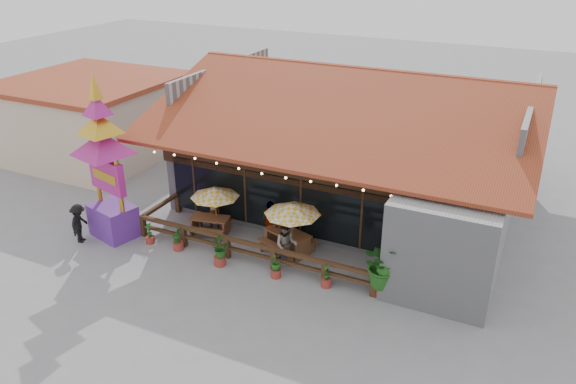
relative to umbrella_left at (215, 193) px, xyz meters
The scene contains 19 objects.
ground 4.42m from the umbrella_left, 13.96° to the right, with size 100.00×100.00×0.00m, color gray.
restaurant_building 7.02m from the umbrella_left, 53.65° to the left, with size 15.50×14.73×6.09m.
patio_railing 2.40m from the umbrella_left, 36.96° to the right, with size 10.00×2.60×0.92m.
neighbor_building 12.20m from the umbrella_left, 155.63° to the left, with size 8.40×8.40×4.22m.
umbrella_left is the anchor object (origin of this frame).
umbrella_right 3.58m from the umbrella_left, ahead, with size 2.86×2.86×2.29m.
picnic_table_left 1.37m from the umbrella_left, 148.29° to the right, with size 1.80×1.64×0.75m.
picnic_table_right 3.52m from the umbrella_left, ahead, with size 2.22×2.06×0.87m.
thai_sign_tower 4.61m from the umbrella_left, 152.32° to the right, with size 3.27×3.27×7.23m.
tropical_plant 7.58m from the umbrella_left, ahead, with size 1.93×1.93×2.02m.
diner_a 1.22m from the umbrella_left, 135.35° to the left, with size 0.56×0.37×1.53m, color #341D10.
diner_b 3.90m from the umbrella_left, 15.03° to the right, with size 0.84×0.65×1.73m, color #341D10.
diner_c 2.54m from the umbrella_left, ahead, with size 1.05×0.44×1.80m, color #341D10.
pedestrian 5.52m from the umbrella_left, 147.18° to the right, with size 1.05×0.61×1.63m, color black.
planter_a 3.09m from the umbrella_left, 136.96° to the right, with size 0.36×0.36×0.88m.
planter_b 2.37m from the umbrella_left, 110.13° to the right, with size 0.46×0.48×1.01m.
planter_c 2.78m from the umbrella_left, 55.34° to the right, with size 0.75×0.68×1.09m.
planter_d 4.34m from the umbrella_left, 26.98° to the right, with size 0.49×0.49×0.95m.
planter_e 5.95m from the umbrella_left, 16.54° to the right, with size 0.38×0.38×0.92m.
Camera 1 is at (7.57, -16.18, 11.31)m, focal length 35.00 mm.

